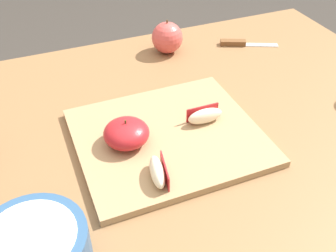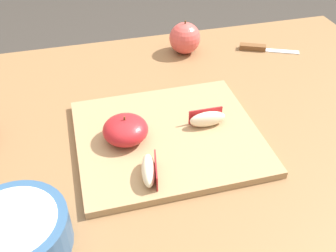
% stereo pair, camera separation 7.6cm
% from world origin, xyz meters
% --- Properties ---
extents(dining_table, '(1.18, 0.81, 0.75)m').
position_xyz_m(dining_table, '(0.00, 0.00, 0.63)').
color(dining_table, brown).
rests_on(dining_table, ground_plane).
extents(cutting_board, '(0.36, 0.31, 0.02)m').
position_xyz_m(cutting_board, '(-0.05, -0.06, 0.76)').
color(cutting_board, '#A37F56').
rests_on(cutting_board, dining_table).
extents(apple_half_skin_up, '(0.09, 0.09, 0.06)m').
position_xyz_m(apple_half_skin_up, '(-0.13, -0.05, 0.79)').
color(apple_half_skin_up, '#B21E23').
rests_on(apple_half_skin_up, cutting_board).
extents(apple_wedge_right, '(0.04, 0.08, 0.03)m').
position_xyz_m(apple_wedge_right, '(-0.11, -0.16, 0.78)').
color(apple_wedge_right, beige).
rests_on(apple_wedge_right, cutting_board).
extents(apple_wedge_middle, '(0.07, 0.03, 0.03)m').
position_xyz_m(apple_wedge_middle, '(0.04, -0.05, 0.78)').
color(apple_wedge_middle, beige).
rests_on(apple_wedge_middle, cutting_board).
extents(paring_knife, '(0.15, 0.08, 0.01)m').
position_xyz_m(paring_knife, '(0.29, 0.25, 0.76)').
color(paring_knife, silver).
rests_on(paring_knife, dining_table).
extents(whole_apple_pink_lady, '(0.08, 0.08, 0.09)m').
position_xyz_m(whole_apple_pink_lady, '(0.09, 0.28, 0.79)').
color(whole_apple_pink_lady, '#D14C47').
rests_on(whole_apple_pink_lady, dining_table).
extents(ceramic_fruit_bowl, '(0.16, 0.16, 0.06)m').
position_xyz_m(ceramic_fruit_bowl, '(-0.33, -0.23, 0.78)').
color(ceramic_fruit_bowl, '#2D517A').
rests_on(ceramic_fruit_bowl, dining_table).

